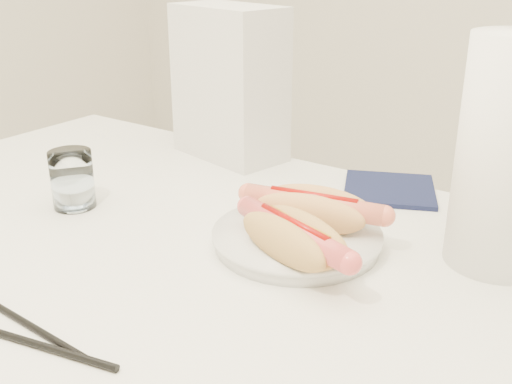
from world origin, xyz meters
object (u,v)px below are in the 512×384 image
Objects in this scene: table at (171,292)px; hotdog_left at (313,210)px; hotdog_right at (294,238)px; napkin_box at (230,83)px; water_glass at (72,179)px; plate at (297,240)px; paper_towel_roll at (511,155)px.

table is 0.21m from hotdog_left.
napkin_box is at bearing 155.76° from hotdog_right.
water_glass is at bearing -157.39° from hotdog_right.
hotdog_right is (0.02, -0.09, 0.00)m from hotdog_left.
hotdog_left is at bearing 17.95° from water_glass.
plate is 2.45× the size of water_glass.
table is at bearing -52.14° from napkin_box.
plate reaches higher than table.
hotdog_right is at bearing 18.72° from table.
hotdog_left reaches higher than plate.
napkin_box is (-0.30, 0.21, 0.09)m from hotdog_left.
water_glass reaches higher than plate.
table is at bearing -144.72° from hotdog_left.
plate is 0.79× the size of napkin_box.
napkin_box is at bearing 82.49° from water_glass.
water_glass reaches higher than table.
hotdog_left is 0.38m from napkin_box.
hotdog_left is at bearing 123.79° from hotdog_right.
hotdog_right is 0.36m from water_glass.
hotdog_left is 2.19× the size of water_glass.
plate is 0.27m from paper_towel_roll.
hotdog_right is 0.67× the size of paper_towel_roll.
napkin_box is (-0.17, 0.35, 0.19)m from table.
paper_towel_roll reaches higher than napkin_box.
water_glass reaches higher than hotdog_right.
plate is at bearing -109.67° from hotdog_left.
paper_towel_roll is (0.19, 0.16, 0.10)m from hotdog_right.
paper_towel_roll is at bearing 18.35° from water_glass.
hotdog_right is (0.15, 0.05, 0.10)m from table.
table is 0.43m from napkin_box.
plate is at bearing 135.91° from hotdog_right.
paper_towel_roll is (0.22, 0.10, 0.13)m from plate.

